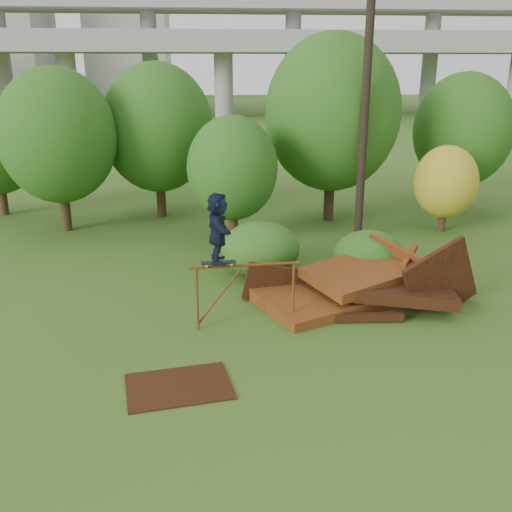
{
  "coord_description": "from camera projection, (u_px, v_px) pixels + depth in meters",
  "views": [
    {
      "loc": [
        -1.78,
        -10.23,
        5.66
      ],
      "look_at": [
        -0.8,
        2.0,
        1.6
      ],
      "focal_mm": 40.0,
      "sensor_mm": 36.0,
      "label": 1
    }
  ],
  "objects": [
    {
      "name": "ground",
      "position": [
        303.0,
        360.0,
        11.59
      ],
      "size": [
        240.0,
        240.0,
        0.0
      ],
      "primitive_type": "plane",
      "color": "#2D5116",
      "rests_on": "ground"
    },
    {
      "name": "scrap_pile",
      "position": [
        359.0,
        288.0,
        14.36
      ],
      "size": [
        5.99,
        3.5,
        2.26
      ],
      "color": "#4A220D",
      "rests_on": "ground"
    },
    {
      "name": "grind_rail",
      "position": [
        246.0,
        281.0,
        12.81
      ],
      "size": [
        2.5,
        0.26,
        1.51
      ],
      "color": "brown",
      "rests_on": "ground"
    },
    {
      "name": "skateboard",
      "position": [
        219.0,
        263.0,
        12.57
      ],
      "size": [
        0.78,
        0.27,
        0.08
      ],
      "rotation": [
        0.0,
        0.0,
        0.08
      ],
      "color": "black",
      "rests_on": "grind_rail"
    },
    {
      "name": "skater",
      "position": [
        218.0,
        228.0,
        12.32
      ],
      "size": [
        0.54,
        1.47,
        1.56
      ],
      "primitive_type": "imported",
      "rotation": [
        0.0,
        0.0,
        1.63
      ],
      "color": "black",
      "rests_on": "skateboard"
    },
    {
      "name": "flat_plate",
      "position": [
        179.0,
        386.0,
        10.62
      ],
      "size": [
        2.14,
        1.7,
        0.03
      ],
      "primitive_type": "cube",
      "rotation": [
        0.0,
        0.0,
        0.18
      ],
      "color": "#32190A",
      "rests_on": "ground"
    },
    {
      "name": "tree_0",
      "position": [
        57.0,
        136.0,
        19.82
      ],
      "size": [
        4.08,
        4.08,
        5.76
      ],
      "color": "black",
      "rests_on": "ground"
    },
    {
      "name": "tree_1",
      "position": [
        157.0,
        128.0,
        21.78
      ],
      "size": [
        4.26,
        4.26,
        5.93
      ],
      "color": "black",
      "rests_on": "ground"
    },
    {
      "name": "tree_2",
      "position": [
        232.0,
        169.0,
        18.78
      ],
      "size": [
        3.01,
        3.01,
        4.24
      ],
      "color": "black",
      "rests_on": "ground"
    },
    {
      "name": "tree_3",
      "position": [
        332.0,
        113.0,
        21.04
      ],
      "size": [
        5.01,
        5.01,
        6.95
      ],
      "color": "black",
      "rests_on": "ground"
    },
    {
      "name": "tree_4",
      "position": [
        446.0,
        182.0,
        20.22
      ],
      "size": [
        2.25,
        2.25,
        3.1
      ],
      "color": "black",
      "rests_on": "ground"
    },
    {
      "name": "tree_5",
      "position": [
        463.0,
        130.0,
        22.89
      ],
      "size": [
        3.95,
        3.95,
        5.55
      ],
      "color": "black",
      "rests_on": "ground"
    },
    {
      "name": "shrub_left",
      "position": [
        261.0,
        249.0,
        16.17
      ],
      "size": [
        2.24,
        2.07,
        1.55
      ],
      "primitive_type": "ellipsoid",
      "color": "#1C4D14",
      "rests_on": "ground"
    },
    {
      "name": "shrub_right",
      "position": [
        369.0,
        256.0,
        15.79
      ],
      "size": [
        2.0,
        1.83,
        1.41
      ],
      "primitive_type": "ellipsoid",
      "color": "#1C4D14",
      "rests_on": "ground"
    },
    {
      "name": "utility_pole",
      "position": [
        366.0,
        87.0,
        18.33
      ],
      "size": [
        1.4,
        0.28,
        10.0
      ],
      "color": "black",
      "rests_on": "ground"
    },
    {
      "name": "freeway_overpass",
      "position": [
        222.0,
        27.0,
        67.9
      ],
      "size": [
        160.0,
        15.0,
        13.7
      ],
      "color": "gray",
      "rests_on": "ground"
    },
    {
      "name": "building_right",
      "position": [
        128.0,
        19.0,
        102.53
      ],
      "size": [
        14.0,
        14.0,
        28.0
      ],
      "primitive_type": "cube",
      "color": "#9E9E99",
      "rests_on": "ground"
    }
  ]
}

